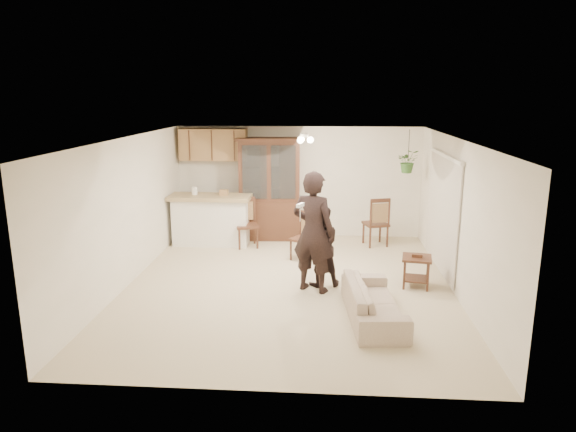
# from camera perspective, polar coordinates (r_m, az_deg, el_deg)

# --- Properties ---
(floor) EXTENTS (6.50, 6.50, 0.00)m
(floor) POSITION_cam_1_polar(r_m,az_deg,el_deg) (8.90, 0.06, -7.68)
(floor) COLOR beige
(floor) RESTS_ON ground
(ceiling) EXTENTS (5.50, 6.50, 0.02)m
(ceiling) POSITION_cam_1_polar(r_m,az_deg,el_deg) (8.33, 0.06, 8.58)
(ceiling) COLOR silver
(ceiling) RESTS_ON wall_back
(wall_back) EXTENTS (5.50, 0.02, 2.50)m
(wall_back) POSITION_cam_1_polar(r_m,az_deg,el_deg) (11.71, 1.18, 3.82)
(wall_back) COLOR white
(wall_back) RESTS_ON ground
(wall_front) EXTENTS (5.50, 0.02, 2.50)m
(wall_front) POSITION_cam_1_polar(r_m,az_deg,el_deg) (5.43, -2.39, -7.68)
(wall_front) COLOR white
(wall_front) RESTS_ON ground
(wall_left) EXTENTS (0.02, 6.50, 2.50)m
(wall_left) POSITION_cam_1_polar(r_m,az_deg,el_deg) (9.14, -17.41, 0.45)
(wall_left) COLOR white
(wall_left) RESTS_ON ground
(wall_right) EXTENTS (0.02, 6.50, 2.50)m
(wall_right) POSITION_cam_1_polar(r_m,az_deg,el_deg) (8.78, 18.27, -0.12)
(wall_right) COLOR white
(wall_right) RESTS_ON ground
(breakfast_bar) EXTENTS (1.60, 0.55, 1.00)m
(breakfast_bar) POSITION_cam_1_polar(r_m,az_deg,el_deg) (11.24, -8.54, -0.65)
(breakfast_bar) COLOR white
(breakfast_bar) RESTS_ON floor
(bar_top) EXTENTS (1.75, 0.70, 0.08)m
(bar_top) POSITION_cam_1_polar(r_m,az_deg,el_deg) (11.12, -8.64, 2.10)
(bar_top) COLOR tan
(bar_top) RESTS_ON breakfast_bar
(upper_cabinets) EXTENTS (1.50, 0.34, 0.70)m
(upper_cabinets) POSITION_cam_1_polar(r_m,az_deg,el_deg) (11.67, -8.29, 7.86)
(upper_cabinets) COLOR olive
(upper_cabinets) RESTS_ON wall_back
(vertical_blinds) EXTENTS (0.06, 2.30, 2.10)m
(vertical_blinds) POSITION_cam_1_polar(r_m,az_deg,el_deg) (9.65, 16.71, 0.26)
(vertical_blinds) COLOR beige
(vertical_blinds) RESTS_ON wall_right
(ceiling_fixture) EXTENTS (0.36, 0.36, 0.20)m
(ceiling_fixture) POSITION_cam_1_polar(r_m,az_deg,el_deg) (9.52, 1.79, 8.58)
(ceiling_fixture) COLOR beige
(ceiling_fixture) RESTS_ON ceiling
(hanging_plant) EXTENTS (0.43, 0.37, 0.48)m
(hanging_plant) POSITION_cam_1_polar(r_m,az_deg,el_deg) (10.90, 13.19, 5.94)
(hanging_plant) COLOR #2B5923
(hanging_plant) RESTS_ON ceiling
(plant_cord) EXTENTS (0.01, 0.01, 0.65)m
(plant_cord) POSITION_cam_1_polar(r_m,az_deg,el_deg) (10.87, 13.28, 7.64)
(plant_cord) COLOR #29251E
(plant_cord) RESTS_ON ceiling
(sofa) EXTENTS (0.90, 1.93, 0.73)m
(sofa) POSITION_cam_1_polar(r_m,az_deg,el_deg) (7.62, 9.50, -8.65)
(sofa) COLOR beige
(sofa) RESTS_ON floor
(adult) EXTENTS (0.78, 0.67, 1.80)m
(adult) POSITION_cam_1_polar(r_m,az_deg,el_deg) (8.40, 2.81, -2.50)
(adult) COLOR black
(adult) RESTS_ON floor
(child) EXTENTS (0.74, 0.63, 1.35)m
(child) POSITION_cam_1_polar(r_m,az_deg,el_deg) (8.71, 3.64, -3.49)
(child) COLOR black
(child) RESTS_ON floor
(china_hutch) EXTENTS (1.47, 0.63, 2.27)m
(china_hutch) POSITION_cam_1_polar(r_m,az_deg,el_deg) (11.44, -2.05, 2.93)
(china_hutch) COLOR #3D1E16
(china_hutch) RESTS_ON floor
(side_table) EXTENTS (0.55, 0.55, 0.58)m
(side_table) POSITION_cam_1_polar(r_m,az_deg,el_deg) (9.01, 14.05, -5.97)
(side_table) COLOR #3D1E16
(side_table) RESTS_ON floor
(chair_bar) EXTENTS (0.57, 0.57, 1.04)m
(chair_bar) POSITION_cam_1_polar(r_m,az_deg,el_deg) (11.01, -4.57, -1.94)
(chair_bar) COLOR #3D1E16
(chair_bar) RESTS_ON floor
(chair_hutch_left) EXTENTS (0.57, 0.57, 0.95)m
(chair_hutch_left) POSITION_cam_1_polar(r_m,az_deg,el_deg) (10.15, 1.67, -3.40)
(chair_hutch_left) COLOR #3D1E16
(chair_hutch_left) RESTS_ON floor
(chair_hutch_right) EXTENTS (0.59, 0.59, 1.07)m
(chair_hutch_right) POSITION_cam_1_polar(r_m,az_deg,el_deg) (11.25, 9.68, -1.72)
(chair_hutch_right) COLOR #3D1E16
(chair_hutch_right) RESTS_ON floor
(controller_adult) EXTENTS (0.12, 0.18, 0.05)m
(controller_adult) POSITION_cam_1_polar(r_m,az_deg,el_deg) (7.84, 1.37, 1.20)
(controller_adult) COLOR white
(controller_adult) RESTS_ON adult
(controller_child) EXTENTS (0.06, 0.12, 0.04)m
(controller_child) POSITION_cam_1_polar(r_m,az_deg,el_deg) (8.35, 4.06, -2.98)
(controller_child) COLOR white
(controller_child) RESTS_ON child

